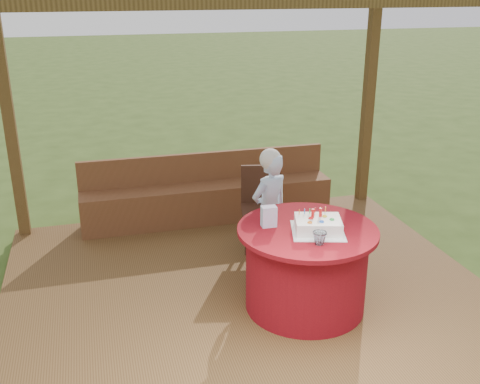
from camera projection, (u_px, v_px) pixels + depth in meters
name	position (u px, v px, depth m)	size (l,w,h in m)	color
ground	(247.00, 299.00, 5.36)	(60.00, 60.00, 0.00)	#324A18
deck	(247.00, 293.00, 5.34)	(4.50, 4.00, 0.12)	brown
pergola	(248.00, 39.00, 4.52)	(4.50, 4.00, 2.72)	brown
bench	(208.00, 199.00, 6.78)	(3.00, 0.42, 0.80)	brown
table	(306.00, 267.00, 4.89)	(1.20, 1.20, 0.76)	maroon
chair	(261.00, 203.00, 6.04)	(0.51, 0.51, 0.88)	#3D1F13
elderly_woman	(269.00, 208.00, 5.56)	(0.51, 0.43, 1.23)	#ABD4FF
birthday_cake	(318.00, 225.00, 4.68)	(0.53, 0.53, 0.19)	white
gift_bag	(269.00, 216.00, 4.77)	(0.13, 0.08, 0.18)	#E997CA
drinking_glass	(319.00, 238.00, 4.45)	(0.11, 0.11, 0.11)	white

